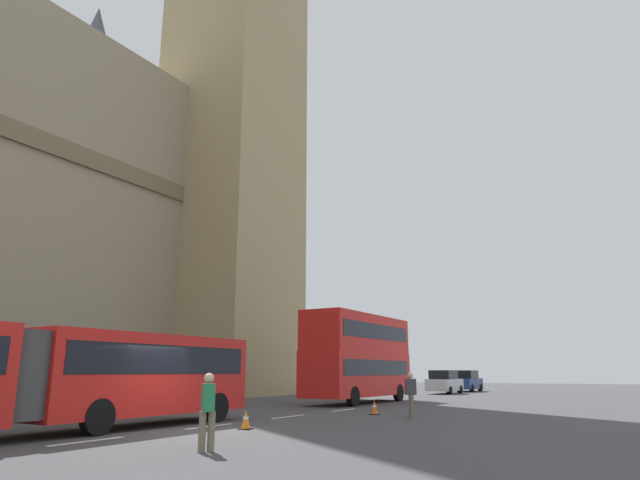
{
  "coord_description": "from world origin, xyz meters",
  "views": [
    {
      "loc": [
        -12.73,
        -12.6,
        1.71
      ],
      "look_at": [
        12.36,
        2.14,
        8.64
      ],
      "focal_mm": 31.17,
      "sensor_mm": 36.0,
      "label": 1
    }
  ],
  "objects_px": {
    "sedan_trailing": "(467,381)",
    "traffic_cone_middle": "(374,407)",
    "double_decker_bus": "(359,354)",
    "traffic_cone_west": "(246,420)",
    "articulated_bus": "(7,371)",
    "sedan_lead": "(445,382)",
    "pedestrian_near_cones": "(208,409)",
    "pedestrian_by_kerb": "(411,393)"
  },
  "relations": [
    {
      "from": "articulated_bus",
      "to": "sedan_trailing",
      "type": "distance_m",
      "value": 42.37
    },
    {
      "from": "articulated_bus",
      "to": "pedestrian_by_kerb",
      "type": "distance_m",
      "value": 13.66
    },
    {
      "from": "articulated_bus",
      "to": "sedan_lead",
      "type": "distance_m",
      "value": 36.39
    },
    {
      "from": "traffic_cone_west",
      "to": "traffic_cone_middle",
      "type": "height_order",
      "value": "same"
    },
    {
      "from": "sedan_trailing",
      "to": "traffic_cone_west",
      "type": "bearing_deg",
      "value": -174.34
    },
    {
      "from": "traffic_cone_middle",
      "to": "pedestrian_by_kerb",
      "type": "xyz_separation_m",
      "value": [
        -1.06,
        -2.04,
        0.63
      ]
    },
    {
      "from": "pedestrian_near_cones",
      "to": "articulated_bus",
      "type": "bearing_deg",
      "value": 100.87
    },
    {
      "from": "double_decker_bus",
      "to": "traffic_cone_middle",
      "type": "bearing_deg",
      "value": -149.52
    },
    {
      "from": "traffic_cone_west",
      "to": "traffic_cone_middle",
      "type": "distance_m",
      "value": 7.54
    },
    {
      "from": "double_decker_bus",
      "to": "traffic_cone_middle",
      "type": "relative_size",
      "value": 16.16
    },
    {
      "from": "articulated_bus",
      "to": "traffic_cone_middle",
      "type": "bearing_deg",
      "value": -18.7
    },
    {
      "from": "sedan_lead",
      "to": "pedestrian_near_cones",
      "type": "xyz_separation_m",
      "value": [
        -35.25,
        -6.09,
        -0.0
      ]
    },
    {
      "from": "sedan_lead",
      "to": "traffic_cone_west",
      "type": "bearing_deg",
      "value": -173.1
    },
    {
      "from": "double_decker_bus",
      "to": "sedan_trailing",
      "type": "bearing_deg",
      "value": 0.23
    },
    {
      "from": "articulated_bus",
      "to": "sedan_lead",
      "type": "height_order",
      "value": "articulated_bus"
    },
    {
      "from": "double_decker_bus",
      "to": "traffic_cone_west",
      "type": "xyz_separation_m",
      "value": [
        -15.0,
        -3.56,
        -2.43
      ]
    },
    {
      "from": "traffic_cone_middle",
      "to": "pedestrian_by_kerb",
      "type": "bearing_deg",
      "value": -117.35
    },
    {
      "from": "articulated_bus",
      "to": "traffic_cone_west",
      "type": "xyz_separation_m",
      "value": [
        5.57,
        -3.56,
        -1.46
      ]
    },
    {
      "from": "double_decker_bus",
      "to": "pedestrian_by_kerb",
      "type": "height_order",
      "value": "double_decker_bus"
    },
    {
      "from": "articulated_bus",
      "to": "traffic_cone_middle",
      "type": "distance_m",
      "value": 13.87
    },
    {
      "from": "sedan_trailing",
      "to": "sedan_lead",
      "type": "bearing_deg",
      "value": 179.2
    },
    {
      "from": "articulated_bus",
      "to": "traffic_cone_middle",
      "type": "xyz_separation_m",
      "value": [
        13.06,
        -4.42,
        -1.46
      ]
    },
    {
      "from": "traffic_cone_west",
      "to": "double_decker_bus",
      "type": "bearing_deg",
      "value": 13.34
    },
    {
      "from": "articulated_bus",
      "to": "traffic_cone_west",
      "type": "relative_size",
      "value": 29.2
    },
    {
      "from": "sedan_lead",
      "to": "pedestrian_by_kerb",
      "type": "distance_m",
      "value": 25.26
    },
    {
      "from": "pedestrian_near_cones",
      "to": "sedan_trailing",
      "type": "bearing_deg",
      "value": 8.28
    },
    {
      "from": "traffic_cone_middle",
      "to": "articulated_bus",
      "type": "bearing_deg",
      "value": 161.3
    },
    {
      "from": "traffic_cone_middle",
      "to": "pedestrian_by_kerb",
      "type": "height_order",
      "value": "pedestrian_by_kerb"
    },
    {
      "from": "traffic_cone_middle",
      "to": "traffic_cone_west",
      "type": "bearing_deg",
      "value": 173.4
    },
    {
      "from": "double_decker_bus",
      "to": "pedestrian_near_cones",
      "type": "xyz_separation_m",
      "value": [
        -19.44,
        -5.91,
        -1.8
      ]
    },
    {
      "from": "sedan_trailing",
      "to": "traffic_cone_west",
      "type": "relative_size",
      "value": 7.59
    },
    {
      "from": "articulated_bus",
      "to": "double_decker_bus",
      "type": "bearing_deg",
      "value": 0.01
    },
    {
      "from": "double_decker_bus",
      "to": "traffic_cone_middle",
      "type": "xyz_separation_m",
      "value": [
        -7.52,
        -4.42,
        -2.43
      ]
    },
    {
      "from": "pedestrian_near_cones",
      "to": "pedestrian_by_kerb",
      "type": "bearing_deg",
      "value": -2.89
    },
    {
      "from": "articulated_bus",
      "to": "double_decker_bus",
      "type": "relative_size",
      "value": 1.81
    },
    {
      "from": "sedan_trailing",
      "to": "traffic_cone_middle",
      "type": "height_order",
      "value": "sedan_trailing"
    },
    {
      "from": "double_decker_bus",
      "to": "pedestrian_by_kerb",
      "type": "bearing_deg",
      "value": -142.98
    },
    {
      "from": "double_decker_bus",
      "to": "articulated_bus",
      "type": "bearing_deg",
      "value": -179.99
    },
    {
      "from": "pedestrian_near_cones",
      "to": "double_decker_bus",
      "type": "bearing_deg",
      "value": 16.92
    },
    {
      "from": "traffic_cone_west",
      "to": "traffic_cone_middle",
      "type": "relative_size",
      "value": 1.0
    },
    {
      "from": "sedan_trailing",
      "to": "double_decker_bus",
      "type": "bearing_deg",
      "value": -179.77
    },
    {
      "from": "sedan_trailing",
      "to": "pedestrian_near_cones",
      "type": "height_order",
      "value": "sedan_trailing"
    }
  ]
}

